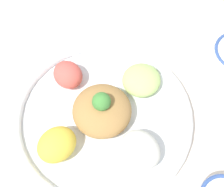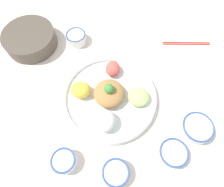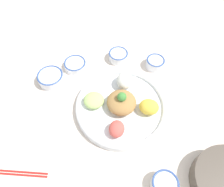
{
  "view_description": "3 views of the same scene",
  "coord_description": "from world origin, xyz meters",
  "px_view_note": "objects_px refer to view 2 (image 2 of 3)",
  "views": [
    {
      "loc": [
        -0.26,
        0.06,
        0.61
      ],
      "look_at": [
        0.01,
        -0.0,
        0.1
      ],
      "focal_mm": 50.0,
      "sensor_mm": 36.0,
      "label": 1
    },
    {
      "loc": [
        -0.25,
        -0.16,
        0.69
      ],
      "look_at": [
        0.01,
        0.01,
        0.04
      ],
      "focal_mm": 30.0,
      "sensor_mm": 36.0,
      "label": 2
    },
    {
      "loc": [
        0.38,
        0.26,
        0.79
      ],
      "look_at": [
        -0.0,
        -0.03,
        0.06
      ],
      "focal_mm": 35.0,
      "sensor_mm": 36.0,
      "label": 3
    }
  ],
  "objects_px": {
    "rice_bowl_blue": "(173,153)",
    "side_serving_bowl": "(30,39)",
    "sauce_bowl_dark": "(197,128)",
    "sauce_bowl_far": "(116,173)",
    "salad_platter": "(109,96)",
    "sauce_bowl_red": "(76,37)",
    "rice_bowl_plain": "(64,161)",
    "chopsticks_pair_near": "(186,43)"
  },
  "relations": [
    {
      "from": "rice_bowl_blue",
      "to": "side_serving_bowl",
      "type": "distance_m",
      "value": 0.76
    },
    {
      "from": "rice_bowl_blue",
      "to": "side_serving_bowl",
      "type": "relative_size",
      "value": 0.44
    },
    {
      "from": "sauce_bowl_dark",
      "to": "sauce_bowl_far",
      "type": "distance_m",
      "value": 0.33
    },
    {
      "from": "salad_platter",
      "to": "rice_bowl_blue",
      "type": "bearing_deg",
      "value": -100.32
    },
    {
      "from": "sauce_bowl_red",
      "to": "side_serving_bowl",
      "type": "height_order",
      "value": "side_serving_bowl"
    },
    {
      "from": "salad_platter",
      "to": "rice_bowl_plain",
      "type": "xyz_separation_m",
      "value": [
        -0.28,
        -0.01,
        -0.0
      ]
    },
    {
      "from": "sauce_bowl_far",
      "to": "side_serving_bowl",
      "type": "xyz_separation_m",
      "value": [
        0.25,
        0.62,
        0.02
      ]
    },
    {
      "from": "sauce_bowl_dark",
      "to": "sauce_bowl_red",
      "type": "bearing_deg",
      "value": 81.86
    },
    {
      "from": "sauce_bowl_far",
      "to": "side_serving_bowl",
      "type": "height_order",
      "value": "side_serving_bowl"
    },
    {
      "from": "sauce_bowl_red",
      "to": "rice_bowl_blue",
      "type": "xyz_separation_m",
      "value": [
        -0.21,
        -0.59,
        -0.01
      ]
    },
    {
      "from": "sauce_bowl_far",
      "to": "salad_platter",
      "type": "bearing_deg",
      "value": 38.17
    },
    {
      "from": "salad_platter",
      "to": "chopsticks_pair_near",
      "type": "relative_size",
      "value": 1.93
    },
    {
      "from": "sauce_bowl_red",
      "to": "rice_bowl_plain",
      "type": "xyz_separation_m",
      "value": [
        -0.44,
        -0.3,
        -0.0
      ]
    },
    {
      "from": "sauce_bowl_dark",
      "to": "rice_bowl_plain",
      "type": "bearing_deg",
      "value": 137.25
    },
    {
      "from": "chopsticks_pair_near",
      "to": "side_serving_bowl",
      "type": "bearing_deg",
      "value": -178.79
    },
    {
      "from": "salad_platter",
      "to": "sauce_bowl_far",
      "type": "height_order",
      "value": "salad_platter"
    },
    {
      "from": "sauce_bowl_red",
      "to": "rice_bowl_blue",
      "type": "bearing_deg",
      "value": -109.88
    },
    {
      "from": "sauce_bowl_red",
      "to": "sauce_bowl_far",
      "type": "height_order",
      "value": "sauce_bowl_red"
    },
    {
      "from": "rice_bowl_plain",
      "to": "salad_platter",
      "type": "bearing_deg",
      "value": 1.43
    },
    {
      "from": "salad_platter",
      "to": "sauce_bowl_dark",
      "type": "height_order",
      "value": "salad_platter"
    },
    {
      "from": "rice_bowl_blue",
      "to": "sauce_bowl_far",
      "type": "bearing_deg",
      "value": 141.16
    },
    {
      "from": "rice_bowl_plain",
      "to": "sauce_bowl_red",
      "type": "bearing_deg",
      "value": 33.92
    },
    {
      "from": "sauce_bowl_dark",
      "to": "side_serving_bowl",
      "type": "bearing_deg",
      "value": 92.85
    },
    {
      "from": "sauce_bowl_red",
      "to": "rice_bowl_plain",
      "type": "height_order",
      "value": "sauce_bowl_red"
    },
    {
      "from": "rice_bowl_plain",
      "to": "chopsticks_pair_near",
      "type": "distance_m",
      "value": 0.73
    },
    {
      "from": "rice_bowl_blue",
      "to": "side_serving_bowl",
      "type": "height_order",
      "value": "side_serving_bowl"
    },
    {
      "from": "rice_bowl_blue",
      "to": "rice_bowl_plain",
      "type": "xyz_separation_m",
      "value": [
        -0.23,
        0.3,
        0.01
      ]
    },
    {
      "from": "salad_platter",
      "to": "sauce_bowl_red",
      "type": "xyz_separation_m",
      "value": [
        0.16,
        0.29,
        0.0
      ]
    },
    {
      "from": "sauce_bowl_red",
      "to": "sauce_bowl_far",
      "type": "relative_size",
      "value": 0.98
    },
    {
      "from": "rice_bowl_blue",
      "to": "sauce_bowl_dark",
      "type": "bearing_deg",
      "value": -14.08
    },
    {
      "from": "sauce_bowl_dark",
      "to": "side_serving_bowl",
      "type": "xyz_separation_m",
      "value": [
        -0.04,
        0.78,
        0.02
      ]
    },
    {
      "from": "sauce_bowl_far",
      "to": "sauce_bowl_red",
      "type": "bearing_deg",
      "value": 50.76
    },
    {
      "from": "side_serving_bowl",
      "to": "sauce_bowl_red",
      "type": "bearing_deg",
      "value": -51.13
    },
    {
      "from": "salad_platter",
      "to": "sauce_bowl_far",
      "type": "bearing_deg",
      "value": -141.83
    },
    {
      "from": "salad_platter",
      "to": "rice_bowl_blue",
      "type": "height_order",
      "value": "salad_platter"
    },
    {
      "from": "sauce_bowl_far",
      "to": "sauce_bowl_dark",
      "type": "bearing_deg",
      "value": -29.43
    },
    {
      "from": "rice_bowl_plain",
      "to": "chopsticks_pair_near",
      "type": "relative_size",
      "value": 0.44
    },
    {
      "from": "rice_bowl_plain",
      "to": "sauce_bowl_far",
      "type": "xyz_separation_m",
      "value": [
        0.07,
        -0.16,
        -0.0
      ]
    },
    {
      "from": "rice_bowl_plain",
      "to": "chopsticks_pair_near",
      "type": "xyz_separation_m",
      "value": [
        0.71,
        -0.13,
        -0.02
      ]
    },
    {
      "from": "side_serving_bowl",
      "to": "chopsticks_pair_near",
      "type": "relative_size",
      "value": 1.18
    },
    {
      "from": "sauce_bowl_dark",
      "to": "side_serving_bowl",
      "type": "relative_size",
      "value": 0.5
    },
    {
      "from": "sauce_bowl_far",
      "to": "rice_bowl_plain",
      "type": "bearing_deg",
      "value": 111.73
    }
  ]
}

